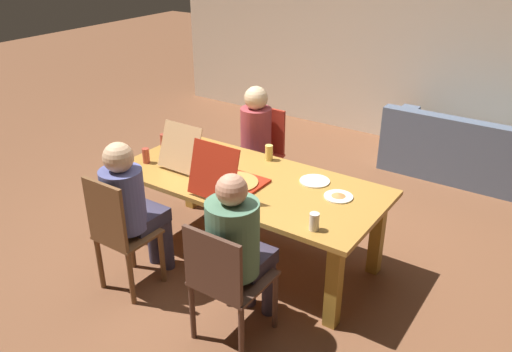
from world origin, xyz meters
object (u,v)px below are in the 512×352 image
at_px(person_0, 253,136).
at_px(pizza_box_0, 197,156).
at_px(chair_2, 225,279).
at_px(drinking_glass_2, 314,222).
at_px(chair_1, 119,233).
at_px(person_1, 131,202).
at_px(chair_0, 261,149).
at_px(drinking_glass_1, 164,141).
at_px(pizza_box_1, 231,181).
at_px(plate_0, 315,181).
at_px(drinking_glass_3, 146,156).
at_px(person_2, 238,242).
at_px(dining_table, 249,191).
at_px(plate_1, 338,196).
at_px(couch, 465,154).
at_px(drinking_glass_0, 269,153).

xyz_separation_m(person_0, pizza_box_0, (-0.04, -0.79, 0.07)).
bearing_deg(chair_2, drinking_glass_2, 57.57).
distance_m(chair_1, person_1, 0.24).
relative_size(chair_0, drinking_glass_1, 7.10).
bearing_deg(drinking_glass_2, chair_0, 134.30).
relative_size(pizza_box_1, plate_0, 2.23).
bearing_deg(pizza_box_0, plate_0, 12.04).
relative_size(person_0, pizza_box_1, 2.23).
height_order(drinking_glass_2, drinking_glass_3, drinking_glass_3).
bearing_deg(chair_2, drinking_glass_3, 152.90).
bearing_deg(drinking_glass_1, person_2, -30.96).
height_order(pizza_box_1, drinking_glass_1, pizza_box_1).
relative_size(drinking_glass_1, drinking_glass_2, 1.05).
bearing_deg(drinking_glass_1, drinking_glass_2, -14.97).
relative_size(dining_table, chair_1, 2.26).
distance_m(plate_1, couch, 2.56).
relative_size(chair_1, plate_0, 4.04).
bearing_deg(person_0, drinking_glass_1, -123.83).
xyz_separation_m(chair_1, person_1, (-0.00, 0.15, 0.19)).
bearing_deg(pizza_box_0, drinking_glass_1, 171.72).
bearing_deg(couch, dining_table, -112.72).
xyz_separation_m(person_2, drinking_glass_0, (-0.52, 1.18, 0.08)).
xyz_separation_m(person_0, couch, (1.62, 1.79, -0.43)).
xyz_separation_m(dining_table, pizza_box_0, (-0.57, 0.04, 0.16)).
bearing_deg(person_2, plate_1, 72.82).
xyz_separation_m(chair_0, pizza_box_1, (0.49, -1.17, 0.26)).
bearing_deg(chair_0, chair_2, -62.73).
bearing_deg(person_1, couch, 64.42).
distance_m(plate_0, drinking_glass_0, 0.56).
height_order(chair_1, drinking_glass_3, chair_1).
distance_m(chair_0, couch, 2.32).
xyz_separation_m(plate_0, plate_1, (0.27, -0.13, 0.00)).
height_order(person_2, pizza_box_0, person_2).
distance_m(person_0, pizza_box_1, 1.14).
distance_m(person_2, plate_0, 1.03).
xyz_separation_m(plate_0, drinking_glass_2, (0.34, -0.64, 0.06)).
height_order(person_0, drinking_glass_2, person_0).
bearing_deg(plate_0, couch, 74.84).
height_order(plate_0, drinking_glass_2, drinking_glass_2).
relative_size(plate_0, drinking_glass_3, 1.83).
height_order(person_2, pizza_box_1, person_2).
xyz_separation_m(person_0, plate_1, (1.25, -0.70, 0.03)).
height_order(drinking_glass_2, couch, drinking_glass_2).
distance_m(person_2, drinking_glass_1, 1.71).
bearing_deg(plate_1, pizza_box_1, -156.85).
xyz_separation_m(drinking_glass_1, couch, (2.11, 2.51, -0.51)).
relative_size(person_2, drinking_glass_2, 9.76).
height_order(chair_0, person_2, person_2).
relative_size(pizza_box_1, drinking_glass_0, 3.93).
distance_m(drinking_glass_0, drinking_glass_1, 0.99).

